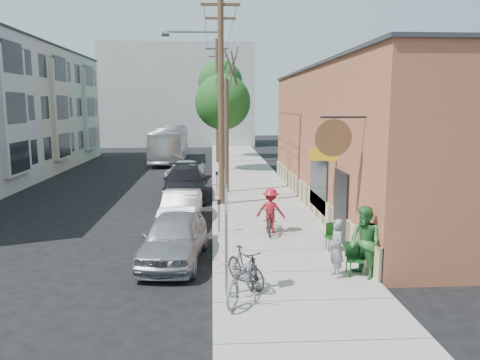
{
  "coord_description": "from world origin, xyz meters",
  "views": [
    {
      "loc": [
        2.03,
        -16.65,
        4.83
      ],
      "look_at": [
        3.26,
        4.21,
        1.5
      ],
      "focal_mm": 35.0,
      "sensor_mm": 36.0,
      "label": 1
    }
  ],
  "objects": [
    {
      "name": "cyclist",
      "position": [
        4.16,
        0.19,
        0.99
      ],
      "size": [
        1.22,
        0.93,
        1.67
      ],
      "primitive_type": "imported",
      "rotation": [
        0.0,
        0.0,
        2.82
      ],
      "color": "maroon",
      "rests_on": "sidewalk"
    },
    {
      "name": "tree_leafy_mid",
      "position": [
        2.8,
        17.62,
        5.08
      ],
      "size": [
        4.03,
        4.03,
        6.96
      ],
      "color": "#44392C",
      "rests_on": "sidewalk"
    },
    {
      "name": "patron_green",
      "position": [
        6.17,
        -4.51,
        1.14
      ],
      "size": [
        1.08,
        1.19,
        1.98
      ],
      "primitive_type": "imported",
      "rotation": [
        0.0,
        0.0,
        -1.14
      ],
      "color": "#2D7134",
      "rests_on": "sidewalk"
    },
    {
      "name": "parked_bike_a",
      "position": [
        2.86,
        -4.95,
        0.66
      ],
      "size": [
        1.26,
        1.7,
        1.01
      ],
      "primitive_type": "imported",
      "rotation": [
        0.0,
        0.0,
        0.52
      ],
      "color": "black",
      "rests_on": "sidewalk"
    },
    {
      "name": "parked_bike_b",
      "position": [
        2.75,
        -5.85,
        0.68
      ],
      "size": [
        1.47,
        2.15,
        1.07
      ],
      "primitive_type": "imported",
      "rotation": [
        0.0,
        0.0,
        -0.42
      ],
      "color": "slate",
      "rests_on": "sidewalk"
    },
    {
      "name": "utility_pole_far",
      "position": [
        2.45,
        22.2,
        5.34
      ],
      "size": [
        1.8,
        0.28,
        10.0
      ],
      "color": "#503A28",
      "rests_on": "sidewalk"
    },
    {
      "name": "car_2",
      "position": [
        0.56,
        7.92,
        0.8
      ],
      "size": [
        2.54,
        5.64,
        1.6
      ],
      "primitive_type": "imported",
      "rotation": [
        0.0,
        0.0,
        0.05
      ],
      "color": "black",
      "rests_on": "ground"
    },
    {
      "name": "utility_pole_near",
      "position": [
        2.39,
        5.48,
        5.41
      ],
      "size": [
        3.57,
        0.28,
        10.0
      ],
      "color": "#503A28",
      "rests_on": "sidewalk"
    },
    {
      "name": "cyclist_bike",
      "position": [
        4.16,
        0.19,
        0.66
      ],
      "size": [
        0.96,
        2.03,
        1.03
      ],
      "primitive_type": "imported",
      "rotation": [
        0.0,
        0.0,
        -0.15
      ],
      "color": "black",
      "rests_on": "sidewalk"
    },
    {
      "name": "end_cap_building",
      "position": [
        -2.0,
        42.0,
        6.0
      ],
      "size": [
        18.0,
        8.0,
        12.0
      ],
      "primitive_type": "cube",
      "color": "#ADADA8",
      "rests_on": "ground"
    },
    {
      "name": "tree_bare",
      "position": [
        2.8,
        8.68,
        3.19
      ],
      "size": [
        0.24,
        0.24,
        6.09
      ],
      "color": "#44392C",
      "rests_on": "sidewalk"
    },
    {
      "name": "ground",
      "position": [
        0.0,
        0.0,
        0.0
      ],
      "size": [
        120.0,
        120.0,
        0.0
      ],
      "primitive_type": "plane",
      "color": "black"
    },
    {
      "name": "car_0",
      "position": [
        0.8,
        -2.46,
        0.76
      ],
      "size": [
        2.21,
        4.6,
        1.51
      ],
      "primitive_type": "imported",
      "rotation": [
        0.0,
        0.0,
        -0.1
      ],
      "color": "#919398",
      "rests_on": "ground"
    },
    {
      "name": "tree_leafy_far",
      "position": [
        2.8,
        26.64,
        6.89
      ],
      "size": [
        4.02,
        4.02,
        8.77
      ],
      "color": "#44392C",
      "rests_on": "sidewalk"
    },
    {
      "name": "patio_chair_a",
      "position": [
        5.95,
        -2.1,
        0.59
      ],
      "size": [
        0.61,
        0.61,
        0.88
      ],
      "primitive_type": null,
      "rotation": [
        0.0,
        0.0,
        0.27
      ],
      "color": "#113C13",
      "rests_on": "sidewalk"
    },
    {
      "name": "car_3",
      "position": [
        0.25,
        13.5,
        0.64
      ],
      "size": [
        2.56,
        4.81,
        1.29
      ],
      "primitive_type": "imported",
      "rotation": [
        0.0,
        0.0,
        -0.09
      ],
      "color": "#BABEC3",
      "rests_on": "ground"
    },
    {
      "name": "parking_meter_far",
      "position": [
        2.25,
        7.8,
        0.98
      ],
      "size": [
        0.14,
        0.14,
        1.24
      ],
      "color": "slate",
      "rests_on": "sidewalk"
    },
    {
      "name": "cafe_building",
      "position": [
        8.99,
        4.99,
        3.3
      ],
      "size": [
        6.6,
        20.2,
        6.61
      ],
      "color": "#975238",
      "rests_on": "ground"
    },
    {
      "name": "patron_grey",
      "position": [
        5.4,
        -4.46,
        0.97
      ],
      "size": [
        0.47,
        0.65,
        1.63
      ],
      "primitive_type": "imported",
      "rotation": [
        0.0,
        0.0,
        -1.42
      ],
      "color": "gray",
      "rests_on": "sidewalk"
    },
    {
      "name": "car_1",
      "position": [
        0.71,
        2.3,
        0.67
      ],
      "size": [
        1.65,
        4.15,
        1.34
      ],
      "primitive_type": "imported",
      "rotation": [
        0.0,
        0.0,
        -0.06
      ],
      "color": "#9C9CA3",
      "rests_on": "ground"
    },
    {
      "name": "sidewalk",
      "position": [
        4.25,
        11.0,
        0.07
      ],
      "size": [
        4.5,
        58.0,
        0.15
      ],
      "primitive_type": "cube",
      "color": "#9A968E",
      "rests_on": "ground"
    },
    {
      "name": "patio_chair_b",
      "position": [
        5.99,
        -4.32,
        0.59
      ],
      "size": [
        0.6,
        0.6,
        0.88
      ],
      "primitive_type": null,
      "rotation": [
        0.0,
        0.0,
        -0.23
      ],
      "color": "#113C13",
      "rests_on": "sidewalk"
    },
    {
      "name": "sign_post",
      "position": [
        2.35,
        -5.52,
        1.83
      ],
      "size": [
        0.07,
        0.45,
        2.8
      ],
      "color": "slate",
      "rests_on": "sidewalk"
    },
    {
      "name": "bus",
      "position": [
        -1.7,
        24.42,
        1.53
      ],
      "size": [
        2.63,
        11.01,
        3.06
      ],
      "primitive_type": "imported",
      "rotation": [
        0.0,
        0.0,
        0.01
      ],
      "color": "silver",
      "rests_on": "ground"
    },
    {
      "name": "parking_meter_near",
      "position": [
        2.25,
        0.35,
        0.98
      ],
      "size": [
        0.14,
        0.14,
        1.24
      ],
      "color": "slate",
      "rests_on": "sidewalk"
    }
  ]
}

